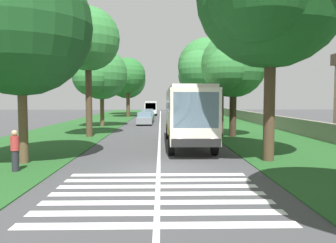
{
  "coord_description": "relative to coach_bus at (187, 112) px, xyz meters",
  "views": [
    {
      "loc": [
        -14.21,
        -0.11,
        2.99
      ],
      "look_at": [
        6.65,
        -0.54,
        1.6
      ],
      "focal_mm": 36.52,
      "sensor_mm": 36.0,
      "label": 1
    }
  ],
  "objects": [
    {
      "name": "roadside_tree_left_3",
      "position": [
        14.73,
        8.19,
        3.33
      ],
      "size": [
        6.6,
        5.49,
        8.32
      ],
      "color": "brown",
      "rests_on": "grass_verge_left"
    },
    {
      "name": "ground",
      "position": [
        -7.68,
        1.8,
        -2.15
      ],
      "size": [
        160.0,
        160.0,
        0.0
      ],
      "primitive_type": "plane",
      "color": "#424244"
    },
    {
      "name": "roadside_tree_right_2",
      "position": [
        36.37,
        -3.95,
        4.54
      ],
      "size": [
        6.56,
        5.61,
        9.6
      ],
      "color": "#4C3826",
      "rests_on": "grass_verge_right"
    },
    {
      "name": "roadside_tree_right_4",
      "position": [
        23.55,
        -4.05,
        4.9
      ],
      "size": [
        9.43,
        7.42,
        10.96
      ],
      "color": "brown",
      "rests_on": "grass_verge_right"
    },
    {
      "name": "roadside_tree_left_4",
      "position": [
        4.8,
        7.48,
        5.28
      ],
      "size": [
        6.12,
        5.0,
        10.02
      ],
      "color": "#4C3826",
      "rests_on": "grass_verge_left"
    },
    {
      "name": "utility_pole",
      "position": [
        4.48,
        -3.05,
        1.78
      ],
      "size": [
        0.24,
        1.4,
        7.5
      ],
      "color": "#473828",
      "rests_on": "grass_verge_right"
    },
    {
      "name": "trailing_minibus_0",
      "position": [
        39.5,
        3.47,
        -0.6
      ],
      "size": [
        6.0,
        2.14,
        2.53
      ],
      "color": "silver",
      "rests_on": "ground"
    },
    {
      "name": "zebra_crossing",
      "position": [
        -11.3,
        1.8,
        -2.14
      ],
      "size": [
        5.85,
        6.8,
        0.01
      ],
      "color": "silver",
      "rests_on": "ground"
    },
    {
      "name": "roadside_tree_left_0",
      "position": [
        -5.95,
        8.13,
        3.98
      ],
      "size": [
        7.82,
        6.41,
        9.48
      ],
      "color": "brown",
      "rests_on": "grass_verge_left"
    },
    {
      "name": "grass_verge_right",
      "position": [
        7.32,
        -6.4,
        -2.13
      ],
      "size": [
        120.0,
        8.0,
        0.04
      ],
      "primitive_type": "cube",
      "color": "#235623",
      "rests_on": "ground"
    },
    {
      "name": "pedestrian",
      "position": [
        -8.01,
        7.63,
        -1.24
      ],
      "size": [
        0.34,
        0.34,
        1.69
      ],
      "color": "#26262D",
      "rests_on": "grass_verge_left"
    },
    {
      "name": "trailing_car_1",
      "position": [
        22.96,
        3.49,
        -1.48
      ],
      "size": [
        4.3,
        1.78,
        1.43
      ],
      "color": "#145933",
      "rests_on": "ground"
    },
    {
      "name": "roadside_wall",
      "position": [
        12.32,
        -9.8,
        -1.46
      ],
      "size": [
        70.0,
        0.4,
        1.29
      ],
      "primitive_type": "cube",
      "color": "gray",
      "rests_on": "grass_verge_right"
    },
    {
      "name": "trailing_car_2",
      "position": [
        30.46,
        3.72,
        -1.48
      ],
      "size": [
        4.3,
        1.78,
        1.43
      ],
      "color": "#B21E1E",
      "rests_on": "ground"
    },
    {
      "name": "roadside_tree_left_1",
      "position": [
        34.05,
        7.2,
        4.45
      ],
      "size": [
        7.15,
        5.72,
        9.62
      ],
      "color": "#4C3826",
      "rests_on": "grass_verge_left"
    },
    {
      "name": "roadside_tree_right_0",
      "position": [
        4.86,
        -3.84,
        3.32
      ],
      "size": [
        6.14,
        5.05,
        8.11
      ],
      "color": "#3D2D1E",
      "rests_on": "grass_verge_right"
    },
    {
      "name": "grass_verge_left",
      "position": [
        7.32,
        10.0,
        -2.13
      ],
      "size": [
        120.0,
        8.0,
        0.04
      ],
      "primitive_type": "cube",
      "color": "#235623",
      "rests_on": "ground"
    },
    {
      "name": "trailing_car_0",
      "position": [
        17.56,
        3.56,
        -1.48
      ],
      "size": [
        4.3,
        1.78,
        1.43
      ],
      "color": "gray",
      "rests_on": "ground"
    },
    {
      "name": "roadside_tree_left_2",
      "position": [
        44.15,
        8.42,
        4.23
      ],
      "size": [
        9.01,
        7.24,
        10.11
      ],
      "color": "#3D2D1E",
      "rests_on": "grass_verge_left"
    },
    {
      "name": "centre_line",
      "position": [
        7.32,
        1.8,
        -2.14
      ],
      "size": [
        110.0,
        0.16,
        0.01
      ],
      "primitive_type": "cube",
      "color": "silver",
      "rests_on": "ground"
    },
    {
      "name": "coach_bus",
      "position": [
        0.0,
        0.0,
        0.0
      ],
      "size": [
        11.16,
        2.62,
        3.73
      ],
      "color": "silver",
      "rests_on": "ground"
    }
  ]
}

